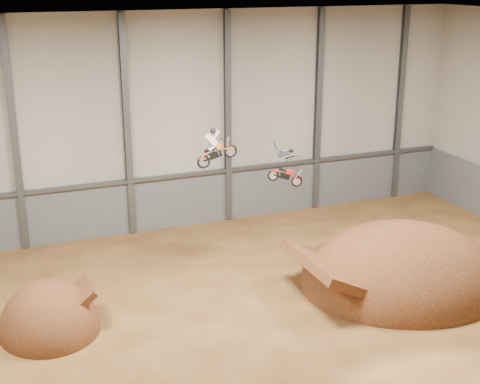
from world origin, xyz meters
The scene contains 14 objects.
floor centered at (0.00, 0.00, 0.00)m, with size 40.00×40.00×0.00m, color #4F3015.
back_wall centered at (0.00, 15.00, 7.00)m, with size 40.00×0.10×14.00m, color #A39E90.
ceiling centered at (0.00, 0.00, 14.00)m, with size 40.00×40.00×0.00m, color black.
lower_band_back centered at (0.00, 14.90, 1.75)m, with size 39.80×0.18×3.50m, color #595C62.
steel_rail centered at (0.00, 14.75, 3.55)m, with size 39.80×0.35×0.20m, color #47494F.
steel_column_1 centered at (-10.00, 14.80, 7.00)m, with size 0.40×0.36×13.90m, color #47494F.
steel_column_2 centered at (-3.33, 14.80, 7.00)m, with size 0.40×0.36×13.90m, color #47494F.
steel_column_3 centered at (3.33, 14.80, 7.00)m, with size 0.40×0.36×13.90m, color #47494F.
steel_column_4 centered at (10.00, 14.80, 7.00)m, with size 0.40×0.36×13.90m, color #47494F.
steel_column_5 centered at (16.67, 14.80, 7.00)m, with size 0.40×0.36×13.90m, color #47494F.
takeoff_ramp centered at (-9.83, 4.05, 0.00)m, with size 4.69×5.41×4.69m, color #3E1F0F.
landing_ramp centered at (8.54, 2.03, 0.00)m, with size 11.22×9.93×6.47m, color #3E1F0F.
fmx_rider_a centered at (-0.43, 6.14, 7.74)m, with size 2.25×0.86×2.04m, color #CE4013, non-canonical shape.
fmx_rider_b centered at (2.23, 3.91, 6.96)m, with size 2.45×0.70×2.10m, color red, non-canonical shape.
Camera 1 is at (-11.86, -25.39, 16.16)m, focal length 50.00 mm.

